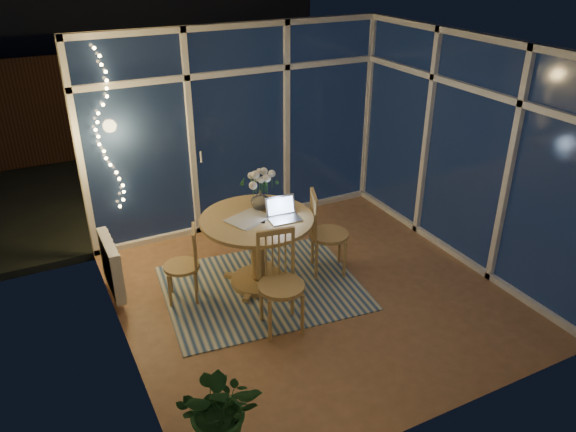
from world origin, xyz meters
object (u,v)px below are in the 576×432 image
(chair_left, at_px, (181,265))
(laptop, at_px, (285,209))
(flower_vase, at_px, (260,200))
(potted_plant, at_px, (222,419))
(chair_front, at_px, (281,284))
(chair_right, at_px, (329,233))
(dining_table, at_px, (258,252))

(chair_left, distance_m, laptop, 1.22)
(laptop, bearing_deg, flower_vase, 111.94)
(laptop, xyz_separation_m, potted_plant, (-1.44, -1.85, -0.57))
(chair_left, bearing_deg, potted_plant, 8.41)
(chair_left, relative_size, chair_front, 0.83)
(chair_left, distance_m, flower_vase, 1.09)
(chair_right, xyz_separation_m, chair_front, (-0.95, -0.70, 0.01))
(chair_left, distance_m, chair_right, 1.67)
(chair_front, height_order, flower_vase, flower_vase)
(chair_right, height_order, laptop, laptop)
(chair_front, bearing_deg, chair_left, 137.46)
(dining_table, height_order, chair_front, chair_front)
(dining_table, distance_m, laptop, 0.61)
(chair_front, relative_size, potted_plant, 1.36)
(chair_left, height_order, chair_right, chair_right)
(chair_right, xyz_separation_m, laptop, (-0.58, -0.05, 0.44))
(dining_table, bearing_deg, flower_vase, 55.04)
(chair_right, bearing_deg, chair_front, 148.17)
(laptop, relative_size, potted_plant, 0.43)
(chair_right, height_order, flower_vase, flower_vase)
(chair_front, xyz_separation_m, flower_vase, (0.25, 1.01, 0.42))
(flower_vase, bearing_deg, chair_front, -103.97)
(dining_table, bearing_deg, chair_left, 173.45)
(laptop, xyz_separation_m, flower_vase, (-0.11, 0.36, -0.01))
(chair_right, xyz_separation_m, potted_plant, (-2.02, -1.90, -0.13))
(flower_vase, bearing_deg, chair_left, -174.55)
(dining_table, distance_m, potted_plant, 2.35)
(laptop, bearing_deg, chair_front, -114.83)
(dining_table, height_order, flower_vase, flower_vase)
(chair_right, relative_size, chair_front, 0.98)
(chair_left, xyz_separation_m, chair_front, (0.71, -0.92, 0.09))
(chair_right, bearing_deg, flower_vase, 87.59)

